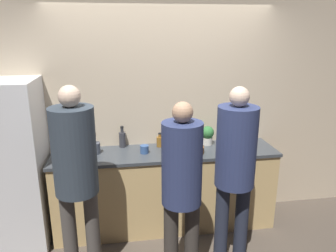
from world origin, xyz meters
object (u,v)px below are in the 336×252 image
(person_left, at_px, (76,167))
(cup_blue, at_px, (144,149))
(potted_plant, at_px, (208,135))
(fruit_bowl, at_px, (192,149))
(utensil_crock, at_px, (95,148))
(person_right, at_px, (235,163))
(bottle_amber, at_px, (160,141))
(person_center, at_px, (182,182))
(refrigerator, at_px, (13,165))
(bottle_dark, at_px, (122,139))

(person_left, height_order, cup_blue, person_left)
(potted_plant, bearing_deg, person_left, -148.88)
(fruit_bowl, distance_m, utensil_crock, 1.07)
(person_right, distance_m, bottle_amber, 1.07)
(utensil_crock, relative_size, potted_plant, 1.09)
(person_center, xyz_separation_m, person_right, (0.53, 0.18, 0.06))
(refrigerator, xyz_separation_m, person_center, (1.61, -0.89, 0.12))
(cup_blue, bearing_deg, potted_plant, 12.46)
(fruit_bowl, xyz_separation_m, utensil_crock, (-1.06, 0.14, 0.03))
(person_left, bearing_deg, refrigerator, 137.42)
(person_right, xyz_separation_m, bottle_amber, (-0.58, 0.90, -0.07))
(bottle_amber, bearing_deg, person_right, -57.52)
(utensil_crock, distance_m, potted_plant, 1.30)
(bottle_amber, bearing_deg, refrigerator, -172.79)
(fruit_bowl, bearing_deg, utensil_crock, 172.22)
(bottle_dark, distance_m, bottle_amber, 0.43)
(refrigerator, relative_size, cup_blue, 18.83)
(refrigerator, bearing_deg, person_center, -28.84)
(person_left, relative_size, utensil_crock, 7.52)
(fruit_bowl, distance_m, bottle_amber, 0.41)
(person_left, height_order, fruit_bowl, person_left)
(fruit_bowl, height_order, potted_plant, potted_plant)
(fruit_bowl, distance_m, potted_plant, 0.34)
(bottle_dark, xyz_separation_m, bottle_amber, (0.43, -0.05, -0.03))
(bottle_dark, bearing_deg, potted_plant, -3.86)
(person_center, bearing_deg, utensil_crock, 128.30)
(bottle_amber, height_order, potted_plant, potted_plant)
(fruit_bowl, distance_m, cup_blue, 0.53)
(utensil_crock, bearing_deg, person_center, -51.70)
(utensil_crock, bearing_deg, refrigerator, -173.63)
(person_left, bearing_deg, bottle_amber, 45.63)
(person_center, height_order, cup_blue, person_center)
(utensil_crock, height_order, bottle_amber, utensil_crock)
(refrigerator, bearing_deg, person_right, -18.23)
(fruit_bowl, distance_m, bottle_dark, 0.81)
(refrigerator, height_order, utensil_crock, refrigerator)
(utensil_crock, bearing_deg, cup_blue, -7.99)
(bottle_dark, xyz_separation_m, cup_blue, (0.23, -0.23, -0.05))
(person_center, xyz_separation_m, bottle_dark, (-0.47, 1.14, 0.02))
(refrigerator, relative_size, person_center, 1.04)
(refrigerator, distance_m, person_right, 2.26)
(cup_blue, bearing_deg, bottle_dark, 134.70)
(utensil_crock, relative_size, cup_blue, 2.56)
(person_center, distance_m, fruit_bowl, 0.88)
(person_right, distance_m, utensil_crock, 1.53)
(person_left, bearing_deg, cup_blue, 46.42)
(refrigerator, bearing_deg, bottle_dark, 12.48)
(refrigerator, bearing_deg, person_left, -42.58)
(utensil_crock, bearing_deg, bottle_amber, 8.16)
(person_right, bearing_deg, bottle_amber, 122.48)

